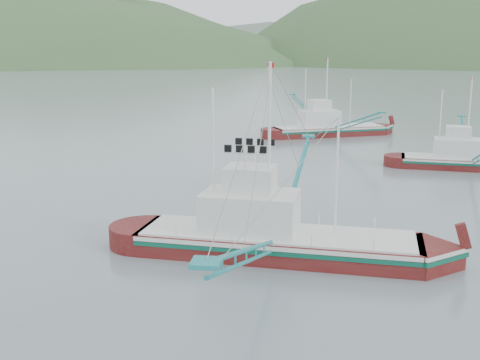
# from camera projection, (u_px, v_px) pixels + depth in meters

# --- Properties ---
(ground) EXTENTS (1200.00, 1200.00, 0.00)m
(ground) POSITION_uv_depth(u_px,v_px,m) (226.00, 263.00, 32.10)
(ground) COLOR slate
(ground) RESTS_ON ground
(main_boat) EXTENTS (15.82, 27.98, 11.36)m
(main_boat) POSITION_uv_depth(u_px,v_px,m) (273.00, 226.00, 32.88)
(main_boat) COLOR #520F0D
(main_boat) RESTS_ON ground
(bg_boat_far) EXTENTS (14.90, 25.14, 10.68)m
(bg_boat_far) POSITION_uv_depth(u_px,v_px,m) (329.00, 119.00, 77.38)
(bg_boat_far) COLOR #520F0D
(bg_boat_far) RESTS_ON ground
(bg_boat_right) EXTENTS (12.87, 22.60, 9.19)m
(bg_boat_right) POSITION_uv_depth(u_px,v_px,m) (469.00, 154.00, 56.38)
(bg_boat_right) COLOR #520F0D
(bg_boat_right) RESTS_ON ground
(headland_left) EXTENTS (448.00, 308.00, 210.00)m
(headland_left) POSITION_uv_depth(u_px,v_px,m) (41.00, 64.00, 402.89)
(headland_left) COLOR #38592E
(headland_left) RESTS_ON ground
(ridge_distant) EXTENTS (960.00, 400.00, 240.00)m
(ridge_distant) POSITION_uv_depth(u_px,v_px,m) (345.00, 59.00, 570.65)
(ridge_distant) COLOR slate
(ridge_distant) RESTS_ON ground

